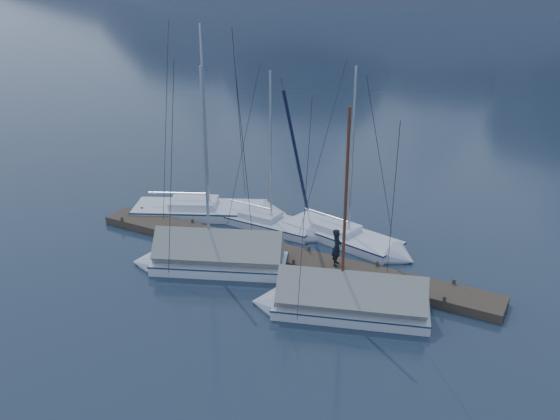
# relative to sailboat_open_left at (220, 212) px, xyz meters

# --- Properties ---
(ground) EXTENTS (1000.00, 1000.00, 0.00)m
(ground) POSITION_rel_sailboat_open_left_xyz_m (4.83, -4.71, -0.17)
(ground) COLOR #152130
(ground) RESTS_ON ground
(dock) EXTENTS (18.00, 1.50, 0.54)m
(dock) POSITION_rel_sailboat_open_left_xyz_m (4.83, -2.71, -0.07)
(dock) COLOR #382D23
(dock) RESTS_ON ground
(mooring_posts) EXTENTS (15.12, 1.52, 0.35)m
(mooring_posts) POSITION_rel_sailboat_open_left_xyz_m (4.33, -2.71, 0.18)
(mooring_posts) COLOR #382D23
(mooring_posts) RESTS_ON ground
(sailboat_open_left) EXTENTS (7.69, 5.10, 9.93)m
(sailboat_open_left) POSITION_rel_sailboat_open_left_xyz_m (0.00, 0.00, 0.00)
(sailboat_open_left) COLOR silver
(sailboat_open_left) RESTS_ON ground
(sailboat_open_mid) EXTENTS (6.08, 2.59, 7.96)m
(sailboat_open_mid) POSITION_rel_sailboat_open_left_xyz_m (3.33, -0.06, -0.03)
(sailboat_open_mid) COLOR silver
(sailboat_open_mid) RESTS_ON ground
(sailboat_open_right) EXTENTS (6.63, 3.22, 8.45)m
(sailboat_open_right) POSITION_rel_sailboat_open_left_xyz_m (7.14, 0.07, -0.03)
(sailboat_open_right) COLOR silver
(sailboat_open_right) RESTS_ON ground
(sailboat_covered_near) EXTENTS (6.55, 3.72, 8.15)m
(sailboat_covered_near) POSITION_rel_sailboat_open_left_xyz_m (8.58, -5.39, 0.23)
(sailboat_covered_near) COLOR silver
(sailboat_covered_near) RESTS_ON ground
(sailboat_covered_far) EXTENTS (6.55, 4.16, 8.86)m
(sailboat_covered_far) POSITION_rel_sailboat_open_left_xyz_m (2.65, -4.83, 0.26)
(sailboat_covered_far) COLOR white
(sailboat_covered_far) RESTS_ON ground
(person) EXTENTS (0.49, 0.63, 1.53)m
(person) POSITION_rel_sailboat_open_left_xyz_m (7.35, -2.68, 0.93)
(person) COLOR black
(person) RESTS_ON dock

